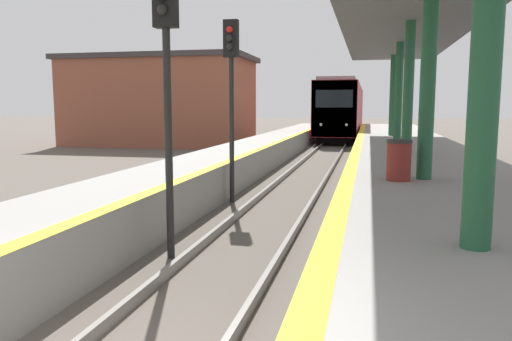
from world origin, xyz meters
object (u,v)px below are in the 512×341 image
object	(u,v)px
train	(344,109)
signal_near	(166,59)
trash_bin	(399,160)
signal_mid	(231,77)

from	to	relation	value
train	signal_near	world-z (taller)	signal_near
signal_near	trash_bin	size ratio (longest dim) A/B	5.54
signal_mid	trash_bin	distance (m)	4.70
train	signal_mid	distance (m)	29.83
train	signal_near	xyz separation A→B (m)	(-1.03, -34.52, 1.02)
signal_near	signal_mid	xyz separation A→B (m)	(-0.28, 4.74, 0.00)
train	signal_mid	world-z (taller)	signal_mid
trash_bin	train	bearing A→B (deg)	94.80
train	trash_bin	distance (m)	31.69
train	signal_mid	size ratio (longest dim) A/B	5.23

